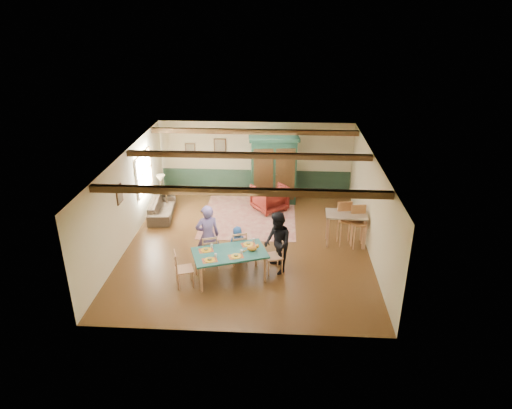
# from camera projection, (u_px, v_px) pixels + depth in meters

# --- Properties ---
(floor) EXTENTS (8.00, 8.00, 0.00)m
(floor) POSITION_uv_depth(u_px,v_px,m) (248.00, 243.00, 13.56)
(floor) COLOR #4D2E15
(floor) RESTS_ON ground
(wall_back) EXTENTS (7.00, 0.02, 2.70)m
(wall_back) POSITION_uv_depth(u_px,v_px,m) (256.00, 158.00, 16.67)
(wall_back) COLOR beige
(wall_back) RESTS_ON floor
(wall_left) EXTENTS (0.02, 8.00, 2.70)m
(wall_left) POSITION_uv_depth(u_px,v_px,m) (127.00, 199.00, 13.21)
(wall_left) COLOR beige
(wall_left) RESTS_ON floor
(wall_right) EXTENTS (0.02, 8.00, 2.70)m
(wall_right) POSITION_uv_depth(u_px,v_px,m) (371.00, 205.00, 12.82)
(wall_right) COLOR beige
(wall_right) RESTS_ON floor
(ceiling) EXTENTS (7.00, 8.00, 0.02)m
(ceiling) POSITION_uv_depth(u_px,v_px,m) (247.00, 157.00, 12.47)
(ceiling) COLOR white
(ceiling) RESTS_ON wall_back
(wainscot_back) EXTENTS (6.95, 0.03, 0.90)m
(wainscot_back) POSITION_uv_depth(u_px,v_px,m) (256.00, 181.00, 17.01)
(wainscot_back) COLOR #1D3628
(wainscot_back) RESTS_ON floor
(ceiling_beam_front) EXTENTS (6.95, 0.16, 0.16)m
(ceiling_beam_front) POSITION_uv_depth(u_px,v_px,m) (239.00, 191.00, 10.41)
(ceiling_beam_front) COLOR #33210E
(ceiling_beam_front) RESTS_ON ceiling
(ceiling_beam_mid) EXTENTS (6.95, 0.16, 0.16)m
(ceiling_beam_mid) POSITION_uv_depth(u_px,v_px,m) (248.00, 155.00, 12.87)
(ceiling_beam_mid) COLOR #33210E
(ceiling_beam_mid) RESTS_ON ceiling
(ceiling_beam_back) EXTENTS (6.95, 0.16, 0.16)m
(ceiling_beam_back) POSITION_uv_depth(u_px,v_px,m) (254.00, 132.00, 15.24)
(ceiling_beam_back) COLOR #33210E
(ceiling_beam_back) RESTS_ON ceiling
(window_left) EXTENTS (0.06, 1.60, 1.30)m
(window_left) POSITION_uv_depth(u_px,v_px,m) (144.00, 173.00, 14.68)
(window_left) COLOR white
(window_left) RESTS_ON wall_left
(picture_left_wall) EXTENTS (0.04, 0.42, 0.52)m
(picture_left_wall) POSITION_uv_depth(u_px,v_px,m) (120.00, 194.00, 12.50)
(picture_left_wall) COLOR gray
(picture_left_wall) RESTS_ON wall_left
(picture_back_a) EXTENTS (0.45, 0.04, 0.55)m
(picture_back_a) POSITION_uv_depth(u_px,v_px,m) (220.00, 146.00, 16.53)
(picture_back_a) COLOR gray
(picture_back_a) RESTS_ON wall_back
(picture_back_b) EXTENTS (0.38, 0.04, 0.48)m
(picture_back_b) POSITION_uv_depth(u_px,v_px,m) (190.00, 149.00, 16.65)
(picture_back_b) COLOR gray
(picture_back_b) RESTS_ON wall_back
(dining_table) EXTENTS (2.07, 1.57, 0.76)m
(dining_table) POSITION_uv_depth(u_px,v_px,m) (230.00, 265.00, 11.71)
(dining_table) COLOR #1B5750
(dining_table) RESTS_ON floor
(dining_chair_far_left) EXTENTS (0.55, 0.57, 0.97)m
(dining_chair_far_left) POSITION_uv_depth(u_px,v_px,m) (209.00, 250.00, 12.21)
(dining_chair_far_left) COLOR tan
(dining_chair_far_left) RESTS_ON floor
(dining_chair_far_right) EXTENTS (0.55, 0.57, 0.97)m
(dining_chair_far_right) POSITION_uv_depth(u_px,v_px,m) (238.00, 246.00, 12.41)
(dining_chair_far_right) COLOR tan
(dining_chair_far_right) RESTS_ON floor
(dining_chair_end_left) EXTENTS (0.57, 0.55, 0.97)m
(dining_chair_end_left) POSITION_uv_depth(u_px,v_px,m) (184.00, 269.00, 11.37)
(dining_chair_end_left) COLOR tan
(dining_chair_end_left) RESTS_ON floor
(dining_chair_end_right) EXTENTS (0.57, 0.55, 0.97)m
(dining_chair_end_right) POSITION_uv_depth(u_px,v_px,m) (273.00, 255.00, 11.96)
(dining_chair_end_right) COLOR tan
(dining_chair_end_right) RESTS_ON floor
(person_man) EXTENTS (0.75, 0.61, 1.76)m
(person_man) POSITION_uv_depth(u_px,v_px,m) (208.00, 236.00, 12.12)
(person_man) COLOR #715EA1
(person_man) RESTS_ON floor
(person_woman) EXTENTS (0.87, 0.98, 1.68)m
(person_woman) POSITION_uv_depth(u_px,v_px,m) (277.00, 243.00, 11.84)
(person_woman) COLOR black
(person_woman) RESTS_ON floor
(person_child) EXTENTS (0.58, 0.47, 1.03)m
(person_child) POSITION_uv_depth(u_px,v_px,m) (238.00, 244.00, 12.47)
(person_child) COLOR #27559E
(person_child) RESTS_ON floor
(cat) EXTENTS (0.39, 0.26, 0.18)m
(cat) POSITION_uv_depth(u_px,v_px,m) (252.00, 248.00, 11.57)
(cat) COLOR orange
(cat) RESTS_ON dining_table
(place_setting_near_left) EXTENTS (0.49, 0.42, 0.11)m
(place_setting_near_left) POSITION_uv_depth(u_px,v_px,m) (210.00, 258.00, 11.17)
(place_setting_near_left) COLOR yellow
(place_setting_near_left) RESTS_ON dining_table
(place_setting_near_center) EXTENTS (0.49, 0.42, 0.11)m
(place_setting_near_center) POSITION_uv_depth(u_px,v_px,m) (236.00, 255.00, 11.33)
(place_setting_near_center) COLOR yellow
(place_setting_near_center) RESTS_ON dining_table
(place_setting_far_left) EXTENTS (0.49, 0.42, 0.11)m
(place_setting_far_left) POSITION_uv_depth(u_px,v_px,m) (206.00, 249.00, 11.61)
(place_setting_far_left) COLOR yellow
(place_setting_far_left) RESTS_ON dining_table
(place_setting_far_right) EXTENTS (0.49, 0.42, 0.11)m
(place_setting_far_right) POSITION_uv_depth(u_px,v_px,m) (248.00, 243.00, 11.90)
(place_setting_far_right) COLOR yellow
(place_setting_far_right) RESTS_ON dining_table
(area_rug) EXTENTS (3.07, 3.65, 0.01)m
(area_rug) POSITION_uv_depth(u_px,v_px,m) (249.00, 215.00, 15.36)
(area_rug) COLOR beige
(area_rug) RESTS_ON floor
(armoire) EXTENTS (1.77, 0.87, 2.40)m
(armoire) POSITION_uv_depth(u_px,v_px,m) (274.00, 171.00, 15.89)
(armoire) COLOR #163727
(armoire) RESTS_ON floor
(armchair) EXTENTS (1.40, 1.40, 0.92)m
(armchair) POSITION_uv_depth(u_px,v_px,m) (269.00, 197.00, 15.60)
(armchair) COLOR #4B100F
(armchair) RESTS_ON floor
(sofa) EXTENTS (0.91, 1.91, 0.54)m
(sofa) POSITION_uv_depth(u_px,v_px,m) (162.00, 208.00, 15.23)
(sofa) COLOR #3A3024
(sofa) RESTS_ON floor
(end_table) EXTENTS (0.50, 0.50, 0.61)m
(end_table) POSITION_uv_depth(u_px,v_px,m) (162.00, 198.00, 15.93)
(end_table) COLOR #33210E
(end_table) RESTS_ON floor
(table_lamp) EXTENTS (0.31, 0.31, 0.55)m
(table_lamp) POSITION_uv_depth(u_px,v_px,m) (161.00, 183.00, 15.69)
(table_lamp) COLOR beige
(table_lamp) RESTS_ON end_table
(counter_table) EXTENTS (1.21, 0.74, 0.99)m
(counter_table) POSITION_uv_depth(u_px,v_px,m) (345.00, 229.00, 13.35)
(counter_table) COLOR beige
(counter_table) RESTS_ON floor
(bar_stool_left) EXTENTS (0.51, 0.55, 1.28)m
(bar_stool_left) POSITION_uv_depth(u_px,v_px,m) (345.00, 225.00, 13.28)
(bar_stool_left) COLOR #BB7B48
(bar_stool_left) RESTS_ON floor
(bar_stool_right) EXTENTS (0.50, 0.54, 1.25)m
(bar_stool_right) POSITION_uv_depth(u_px,v_px,m) (359.00, 228.00, 13.12)
(bar_stool_right) COLOR #BB7B48
(bar_stool_right) RESTS_ON floor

